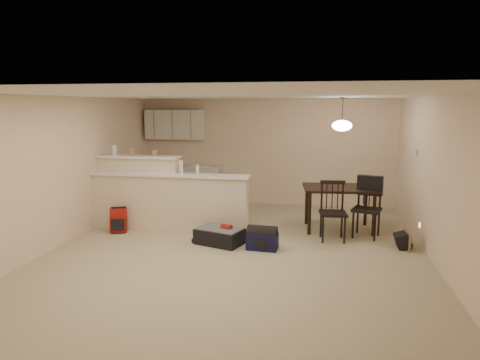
% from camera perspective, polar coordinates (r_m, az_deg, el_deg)
% --- Properties ---
extents(room, '(7.00, 7.02, 2.50)m').
position_cam_1_polar(room, '(6.80, -0.27, 0.65)').
color(room, '#B9AE8E').
rests_on(room, ground).
extents(breakfast_bar, '(3.08, 0.58, 1.39)m').
position_cam_1_polar(breakfast_bar, '(8.33, -10.92, -2.31)').
color(breakfast_bar, beige).
rests_on(breakfast_bar, ground).
extents(upper_cabinets, '(1.40, 0.34, 0.70)m').
position_cam_1_polar(upper_cabinets, '(10.51, -8.71, 7.33)').
color(upper_cabinets, white).
rests_on(upper_cabinets, room).
extents(kitchen_counter, '(1.80, 0.60, 0.90)m').
position_cam_1_polar(kitchen_counter, '(10.48, -7.71, -0.63)').
color(kitchen_counter, white).
rests_on(kitchen_counter, ground).
extents(thermostat, '(0.02, 0.12, 0.12)m').
position_cam_1_polar(thermostat, '(8.36, 22.47, 3.35)').
color(thermostat, beige).
rests_on(thermostat, room).
extents(jar, '(0.10, 0.10, 0.20)m').
position_cam_1_polar(jar, '(8.70, -16.40, 3.85)').
color(jar, silver).
rests_on(jar, breakfast_bar).
extents(cereal_box, '(0.10, 0.07, 0.16)m').
position_cam_1_polar(cereal_box, '(8.54, -14.10, 3.71)').
color(cereal_box, '#98714E').
rests_on(cereal_box, breakfast_bar).
extents(small_box, '(0.08, 0.06, 0.12)m').
position_cam_1_polar(small_box, '(8.36, -11.28, 3.56)').
color(small_box, '#98714E').
rests_on(small_box, breakfast_bar).
extents(bottle_a, '(0.07, 0.07, 0.26)m').
position_cam_1_polar(bottle_a, '(7.98, -7.85, 1.70)').
color(bottle_a, silver).
rests_on(bottle_a, breakfast_bar).
extents(bottle_b, '(0.06, 0.06, 0.18)m').
position_cam_1_polar(bottle_b, '(7.89, -5.69, 1.36)').
color(bottle_b, silver).
rests_on(bottle_b, breakfast_bar).
extents(dining_table, '(1.42, 1.03, 0.83)m').
position_cam_1_polar(dining_table, '(8.28, 13.10, -1.58)').
color(dining_table, black).
rests_on(dining_table, ground).
extents(pendant_lamp, '(0.36, 0.36, 0.62)m').
position_cam_1_polar(pendant_lamp, '(8.14, 13.45, 7.13)').
color(pendant_lamp, brown).
rests_on(pendant_lamp, room).
extents(dining_chair_near, '(0.50, 0.48, 1.04)m').
position_cam_1_polar(dining_chair_near, '(7.64, 12.30, -4.14)').
color(dining_chair_near, black).
rests_on(dining_chair_near, ground).
extents(dining_chair_far, '(0.58, 0.57, 1.07)m').
position_cam_1_polar(dining_chair_far, '(7.99, 16.55, -3.60)').
color(dining_chair_far, black).
rests_on(dining_chair_far, ground).
extents(suitcase, '(0.89, 0.72, 0.26)m').
position_cam_1_polar(suitcase, '(7.40, -2.72, -7.50)').
color(suitcase, black).
rests_on(suitcase, ground).
extents(red_backpack, '(0.34, 0.27, 0.44)m').
position_cam_1_polar(red_backpack, '(8.35, -15.88, -5.21)').
color(red_backpack, maroon).
rests_on(red_backpack, ground).
extents(navy_duffel, '(0.52, 0.31, 0.28)m').
position_cam_1_polar(navy_duffel, '(7.12, 2.99, -8.15)').
color(navy_duffel, '#111136').
rests_on(navy_duffel, ground).
extents(black_daypack, '(0.21, 0.29, 0.26)m').
position_cam_1_polar(black_daypack, '(7.65, 20.82, -7.59)').
color(black_daypack, black).
rests_on(black_daypack, ground).
extents(cardboard_sheet, '(0.07, 0.45, 0.35)m').
position_cam_1_polar(cardboard_sheet, '(7.65, 21.34, -7.27)').
color(cardboard_sheet, '#98714E').
rests_on(cardboard_sheet, ground).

